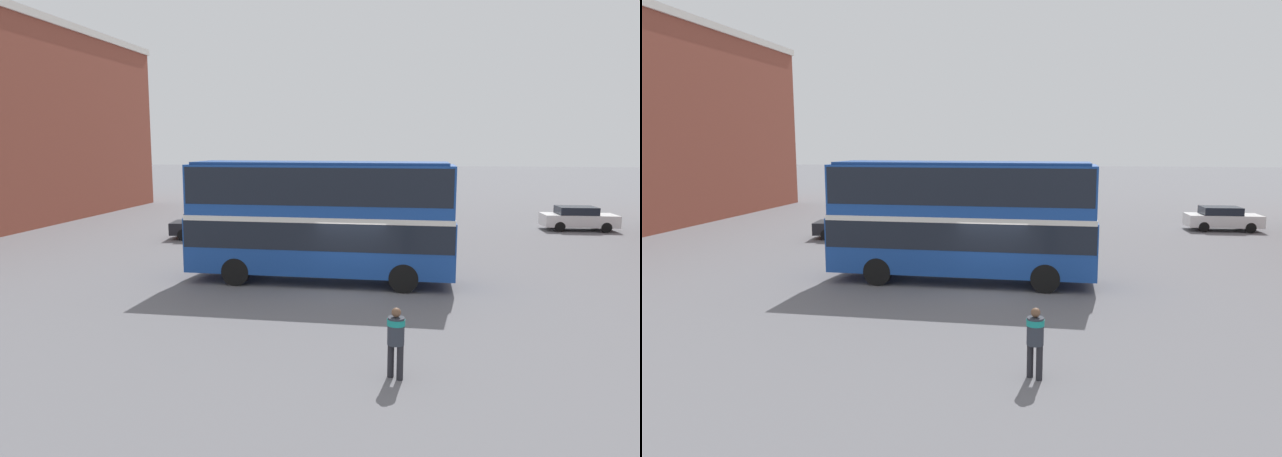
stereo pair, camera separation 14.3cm
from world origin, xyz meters
TOP-DOWN VIEW (x-y plane):
  - ground_plane at (0.00, 0.00)m, footprint 240.00×240.00m
  - double_decker_bus at (-1.32, 1.19)m, footprint 10.11×2.71m
  - pedestrian_foreground at (1.80, -7.65)m, footprint 0.56×0.56m
  - parked_car_kerb_near at (12.36, 16.79)m, footprint 4.38×2.04m
  - parked_car_kerb_far at (-2.15, 17.68)m, footprint 4.21×2.56m
  - parked_car_side_street at (-9.12, 10.32)m, footprint 4.32×2.28m

SIDE VIEW (x-z plane):
  - ground_plane at x=0.00m, z-range 0.00..0.00m
  - parked_car_side_street at x=-9.12m, z-range 0.01..1.48m
  - parked_car_kerb_near at x=12.36m, z-range 0.02..1.49m
  - parked_car_kerb_far at x=-2.15m, z-range 0.01..1.59m
  - pedestrian_foreground at x=1.80m, z-range 0.19..1.84m
  - double_decker_bus at x=-1.32m, z-range 0.34..4.96m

